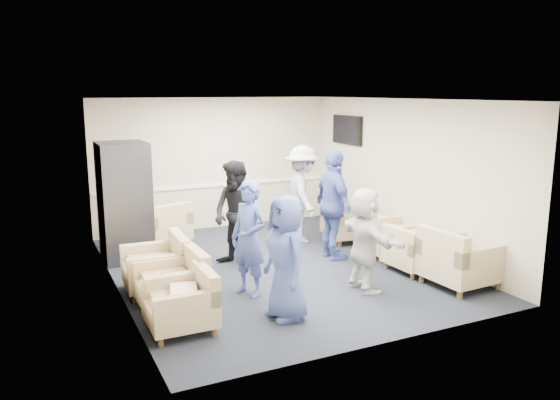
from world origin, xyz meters
name	(u,v)px	position (x,y,z in m)	size (l,w,h in m)	color
floor	(276,267)	(0.00, 0.00, 0.00)	(6.00, 6.00, 0.00)	black
ceiling	(276,100)	(0.00, 0.00, 2.70)	(6.00, 6.00, 0.00)	white
back_wall	(215,164)	(0.00, 3.00, 1.35)	(5.00, 0.02, 2.70)	beige
front_wall	(391,228)	(0.00, -3.00, 1.35)	(5.00, 0.02, 2.70)	beige
left_wall	(113,199)	(-2.50, 0.00, 1.35)	(0.02, 6.00, 2.70)	beige
right_wall	(403,176)	(2.50, 0.00, 1.35)	(0.02, 6.00, 2.70)	beige
chair_rail	(216,185)	(0.00, 2.98, 0.90)	(4.98, 0.04, 0.06)	white
tv	(347,130)	(2.44, 1.80, 2.05)	(0.10, 1.00, 0.58)	black
armchair_left_near	(185,305)	(-1.98, -1.66, 0.31)	(0.78, 0.78, 0.62)	tan
armchair_left_mid	(176,285)	(-1.92, -1.00, 0.33)	(0.85, 0.85, 0.67)	tan
armchair_left_far	(159,268)	(-1.95, -0.23, 0.34)	(0.89, 0.89, 0.69)	tan
armchair_right_near	(457,262)	(2.02, -1.93, 0.37)	(0.98, 0.98, 0.75)	tan
armchair_right_midnear	(412,252)	(1.88, -1.09, 0.31)	(0.81, 0.81, 0.62)	tan
armchair_right_midfar	(387,237)	(2.03, -0.22, 0.33)	(0.94, 0.94, 0.66)	tan
armchair_right_far	(346,223)	(1.90, 0.90, 0.34)	(0.94, 0.94, 0.68)	tan
armchair_corner	(163,227)	(-1.36, 2.06, 0.35)	(1.09, 1.09, 0.70)	tan
vending_machine	(125,201)	(-2.09, 1.57, 1.00)	(0.81, 0.95, 2.00)	#45454C
backpack	(177,272)	(-1.69, -0.23, 0.24)	(0.30, 0.24, 0.47)	black
pillow	(184,292)	(-1.99, -1.66, 0.47)	(0.42, 0.31, 0.12)	white
person_front_left	(286,257)	(-0.73, -1.87, 0.80)	(0.78, 0.51, 1.59)	#405099
person_mid_left	(249,239)	(-0.84, -0.92, 0.81)	(0.59, 0.39, 1.63)	#405099
person_back_left	(237,215)	(-0.56, 0.30, 0.87)	(0.85, 0.66, 1.75)	black
person_back_right	(303,194)	(1.12, 1.21, 0.92)	(1.19, 0.68, 1.84)	beige
person_mid_right	(334,205)	(1.10, 0.04, 0.94)	(1.10, 0.46, 1.87)	#405099
person_front_right	(365,239)	(0.72, -1.46, 0.75)	(1.40, 0.44, 1.51)	silver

